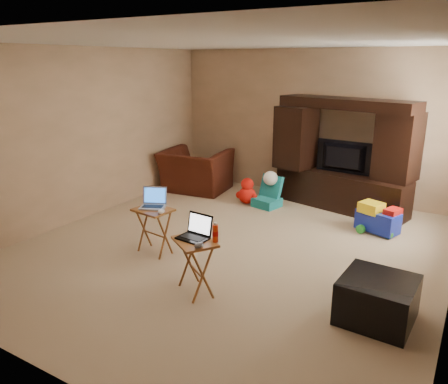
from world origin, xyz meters
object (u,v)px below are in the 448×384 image
Objects in this scene: entertainment_center at (343,155)px; laptop_right at (192,228)px; child_rocker at (267,192)px; mouse_right at (199,245)px; television at (342,158)px; recliner at (196,171)px; laptop_left at (152,199)px; tray_table_right at (195,267)px; push_toy at (378,218)px; ottoman at (377,300)px; plush_toy at (247,191)px; tray_table_left at (154,231)px; mouse_left at (161,211)px; water_bottle at (215,233)px.

entertainment_center reaches higher than laptop_right.
mouse_right reaches higher than child_rocker.
recliner is (-2.56, -0.32, -0.47)m from television.
laptop_left is (-0.46, -2.30, 0.44)m from child_rocker.
tray_table_right is at bearing 116.90° from recliner.
mouse_right is (2.21, -3.18, 0.23)m from recliner.
push_toy is 2.27m from ottoman.
child_rocker is (-1.04, -0.51, -0.59)m from television.
mouse_right reaches higher than plush_toy.
push_toy is 2.97m from laptop_right.
push_toy is 3.01m from mouse_right.
plush_toy is at bearing 95.96° from tray_table_left.
laptop_right reaches higher than tray_table_right.
television is at bearing 70.42° from tray_table_left.
ottoman is 1.87m from laptop_right.
ottoman is at bearing -35.00° from child_rocker.
child_rocker is at bearing 2.32° from plush_toy.
television reaches higher than recliner.
tray_table_right is at bearing -21.74° from laptop_right.
ottoman is 2.12× the size of laptop_right.
tray_table_left is at bearing -104.35° from entertainment_center.
tray_table_left is 4.92× the size of mouse_left.
entertainment_center is 3.29m from tray_table_left.
child_rocker reaches higher than ottoman.
push_toy is 3.23× the size of water_bottle.
plush_toy is 0.70× the size of ottoman.
laptop_right is at bearing -96.10° from push_toy.
television is at bearing 179.72° from recliner.
mouse_left is at bearing -177.15° from tray_table_right.
water_bottle reaches higher than push_toy.
laptop_left reaches higher than tray_table_right.
entertainment_center reaches higher than push_toy.
ottoman is at bearing 5.53° from tray_table_left.
entertainment_center reaches higher than recliner.
laptop_left is (-0.03, 0.03, 0.41)m from tray_table_left.
push_toy is at bearing 101.94° from ottoman.
mouse_left reaches higher than plush_toy.
entertainment_center is at bearing 85.09° from water_bottle.
mouse_right is at bearing -107.56° from water_bottle.
plush_toy is 2.17m from push_toy.
television reaches higher than tray_table_left.
tray_table_left is (1.10, -2.52, -0.09)m from recliner.
entertainment_center is 3.45m from laptop_right.
television is at bearing 115.29° from tray_table_right.
ottoman is 1.63m from water_bottle.
television reaches higher than plush_toy.
push_toy is at bearing 51.19° from tray_table_left.
mouse_left is (1.28, -2.59, 0.22)m from recliner.
recliner is at bearing 145.36° from ottoman.
water_bottle is at bearing -92.33° from push_toy.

